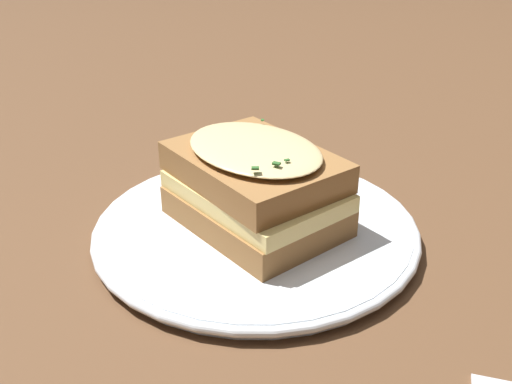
% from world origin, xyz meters
% --- Properties ---
extents(ground_plane, '(2.40, 2.40, 0.00)m').
position_xyz_m(ground_plane, '(0.00, 0.00, 0.00)').
color(ground_plane, brown).
extents(dinner_plate, '(0.26, 0.26, 0.01)m').
position_xyz_m(dinner_plate, '(-0.01, 0.02, 0.01)').
color(dinner_plate, white).
rests_on(dinner_plate, ground_plane).
extents(sandwich, '(0.15, 0.17, 0.07)m').
position_xyz_m(sandwich, '(-0.01, 0.02, 0.05)').
color(sandwich, olive).
rests_on(sandwich, dinner_plate).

